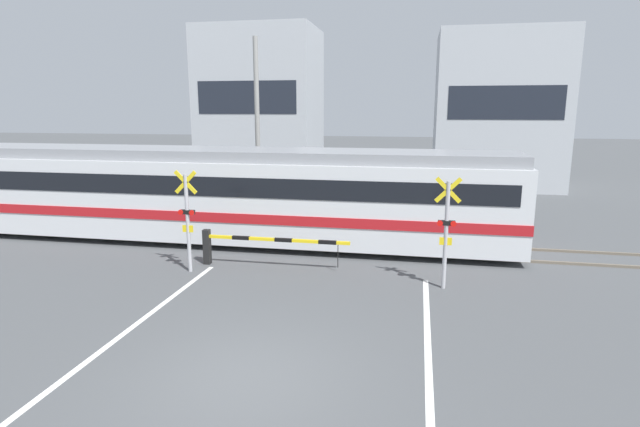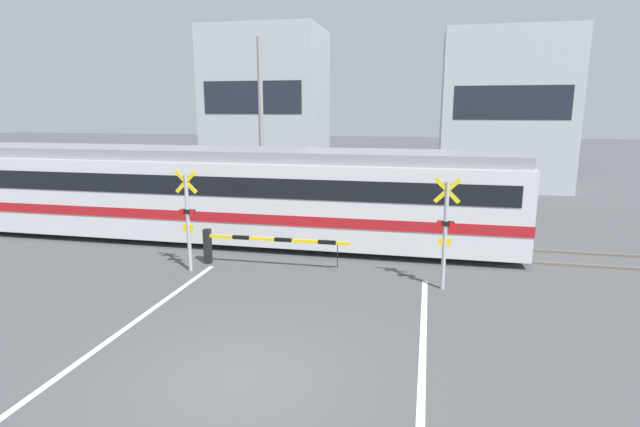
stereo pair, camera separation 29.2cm
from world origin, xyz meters
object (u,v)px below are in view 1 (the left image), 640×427
(crossing_barrier_far, at_px, (398,212))
(crossing_signal_right, at_px, (446,228))
(crossing_barrier_near, at_px, (246,243))
(pedestrian, at_px, (326,190))
(crossing_signal_left, at_px, (187,217))
(commuter_train, at_px, (220,192))

(crossing_barrier_far, bearing_deg, crossing_signal_right, -77.09)
(crossing_barrier_near, height_order, pedestrian, pedestrian)
(crossing_signal_right, distance_m, pedestrian, 10.92)
(crossing_barrier_far, height_order, crossing_signal_left, crossing_signal_left)
(commuter_train, xyz_separation_m, crossing_barrier_far, (6.22, 2.83, -1.04))
(crossing_barrier_far, bearing_deg, crossing_signal_left, -132.08)
(crossing_signal_right, xyz_separation_m, pedestrian, (-4.94, 9.71, -0.70))
(commuter_train, relative_size, crossing_signal_left, 6.91)
(crossing_barrier_near, relative_size, crossing_signal_right, 1.51)
(commuter_train, height_order, pedestrian, commuter_train)
(commuter_train, bearing_deg, pedestrian, 65.97)
(crossing_barrier_far, height_order, crossing_signal_right, crossing_signal_right)
(crossing_barrier_far, xyz_separation_m, crossing_signal_left, (-5.76, -6.38, 0.91))
(crossing_barrier_near, distance_m, crossing_signal_left, 1.90)
(crossing_signal_left, distance_m, crossing_signal_right, 7.22)
(crossing_barrier_far, xyz_separation_m, pedestrian, (-3.48, 3.33, 0.21))
(commuter_train, relative_size, pedestrian, 12.61)
(crossing_barrier_near, height_order, crossing_barrier_far, same)
(commuter_train, distance_m, crossing_signal_right, 8.47)
(commuter_train, distance_m, crossing_barrier_far, 6.92)
(crossing_signal_right, bearing_deg, crossing_barrier_far, 102.91)
(crossing_barrier_near, bearing_deg, crossing_signal_left, -151.72)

